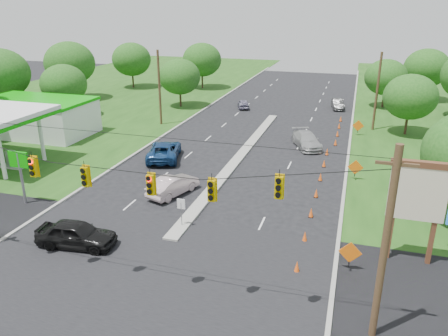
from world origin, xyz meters
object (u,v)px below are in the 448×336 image
(gas_station, at_px, (29,116))
(black_sedan, at_px, (76,234))
(white_sedan, at_px, (173,185))
(blue_pickup, at_px, (164,150))
(pylon_sign, at_px, (423,197))

(gas_station, height_order, black_sedan, gas_station)
(white_sedan, bearing_deg, blue_pickup, -42.64)
(black_sedan, relative_size, white_sedan, 1.05)
(pylon_sign, height_order, white_sedan, pylon_sign)
(pylon_sign, xyz_separation_m, blue_pickup, (-21.11, 12.12, -3.16))
(gas_station, distance_m, black_sedan, 26.11)
(blue_pickup, bearing_deg, gas_station, -23.18)
(gas_station, xyz_separation_m, pylon_sign, (37.95, -14.05, 1.42))
(gas_station, bearing_deg, white_sedan, -24.21)
(pylon_sign, distance_m, white_sedan, 17.89)
(gas_station, bearing_deg, black_sedan, -44.92)
(pylon_sign, relative_size, black_sedan, 1.26)
(gas_station, xyz_separation_m, white_sedan, (20.98, -9.43, -1.81))
(pylon_sign, bearing_deg, black_sedan, -167.44)
(gas_station, distance_m, blue_pickup, 17.04)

